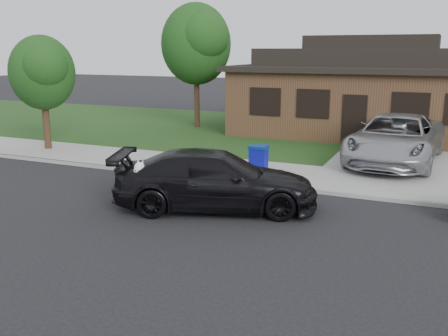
% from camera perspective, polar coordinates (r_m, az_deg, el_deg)
% --- Properties ---
extents(ground, '(120.00, 120.00, 0.00)m').
position_cam_1_polar(ground, '(13.53, -11.03, -4.60)').
color(ground, black).
rests_on(ground, ground).
extents(sidewalk, '(60.00, 3.00, 0.12)m').
position_cam_1_polar(sidewalk, '(17.68, -1.80, 0.09)').
color(sidewalk, gray).
rests_on(sidewalk, ground).
extents(curb, '(60.00, 0.12, 0.12)m').
position_cam_1_polar(curb, '(16.38, -4.07, -1.01)').
color(curb, gray).
rests_on(curb, ground).
extents(lawn, '(60.00, 13.00, 0.13)m').
position_cam_1_polar(lawn, '(24.99, 6.19, 3.95)').
color(lawn, '#193814').
rests_on(lawn, ground).
extents(driveway, '(4.50, 13.00, 0.14)m').
position_cam_1_polar(driveway, '(20.95, 19.40, 1.46)').
color(driveway, gray).
rests_on(driveway, ground).
extents(sedan, '(5.74, 3.85, 1.54)m').
position_cam_1_polar(sedan, '(13.12, -1.00, -1.40)').
color(sedan, black).
rests_on(sedan, ground).
extents(minivan, '(3.26, 6.37, 1.72)m').
position_cam_1_polar(minivan, '(18.99, 19.03, 3.18)').
color(minivan, '#A1A3A8').
rests_on(minivan, driveway).
extents(recycling_bin, '(0.60, 0.63, 0.96)m').
position_cam_1_polar(recycling_bin, '(16.43, 3.97, 0.98)').
color(recycling_bin, '#0C118A').
rests_on(recycling_bin, sidewalk).
extents(house, '(12.60, 8.60, 4.65)m').
position_cam_1_polar(house, '(25.81, 16.27, 8.43)').
color(house, '#422B1C').
rests_on(house, ground).
extents(tree_0, '(3.78, 3.60, 6.34)m').
position_cam_1_polar(tree_0, '(26.20, -2.99, 14.13)').
color(tree_0, '#332114').
rests_on(tree_0, ground).
extents(tree_2, '(2.73, 2.60, 4.59)m').
position_cam_1_polar(tree_2, '(21.57, -20.00, 10.32)').
color(tree_2, '#332114').
rests_on(tree_2, ground).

